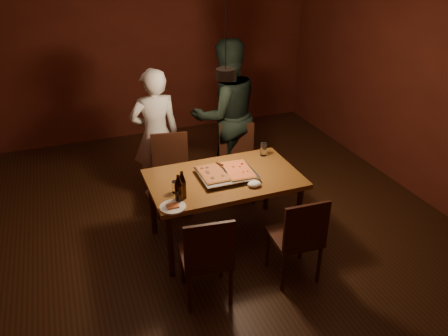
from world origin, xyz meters
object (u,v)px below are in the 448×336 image
object	(u,v)px
beer_bottle_a	(179,189)
beer_bottle_b	(182,185)
dining_table	(224,183)
chair_far_right	(237,154)
pizza_tray	(227,175)
diner_white	(156,135)
plate_slice	(173,207)
chair_far_left	(171,165)
chair_near_left	(207,252)
pendant_lamp	(226,73)
diner_dark	(226,115)
chair_near_right	(299,233)

from	to	relation	value
beer_bottle_a	beer_bottle_b	bearing A→B (deg)	47.52
dining_table	chair_far_right	world-z (taller)	chair_far_right
pizza_tray	beer_bottle_b	bearing A→B (deg)	-160.56
dining_table	diner_white	bearing A→B (deg)	109.94
plate_slice	diner_white	xyz separation A→B (m)	(0.20, 1.52, 0.04)
dining_table	plate_slice	xyz separation A→B (m)	(-0.62, -0.37, 0.08)
dining_table	pizza_tray	world-z (taller)	pizza_tray
chair_far_left	chair_near_left	bearing A→B (deg)	95.85
pizza_tray	beer_bottle_a	bearing A→B (deg)	-157.91
chair_far_right	chair_near_left	xyz separation A→B (m)	(-0.94, -1.63, 0.00)
pizza_tray	diner_white	distance (m)	1.25
dining_table	chair_far_left	world-z (taller)	chair_far_left
chair_far_left	beer_bottle_a	xyz separation A→B (m)	(-0.21, -1.12, 0.35)
diner_white	pendant_lamp	size ratio (longest dim) A/B	1.45
chair_near_left	diner_white	xyz separation A→B (m)	(0.03, 1.96, 0.26)
dining_table	diner_dark	distance (m)	1.29
pizza_tray	pendant_lamp	xyz separation A→B (m)	(0.04, 0.13, 0.99)
chair_far_left	pendant_lamp	bearing A→B (deg)	129.52
pendant_lamp	beer_bottle_a	bearing A→B (deg)	-145.80
diner_white	pizza_tray	bearing A→B (deg)	108.56
dining_table	beer_bottle_a	size ratio (longest dim) A/B	5.54
chair_far_left	beer_bottle_b	xyz separation A→B (m)	(-0.16, -1.06, 0.35)
chair_near_right	chair_far_left	bearing A→B (deg)	116.93
beer_bottle_b	diner_dark	xyz separation A→B (m)	(0.96, 1.40, 0.04)
beer_bottle_a	plate_slice	world-z (taller)	beer_bottle_a
chair_far_left	dining_table	bearing A→B (deg)	121.95
pizza_tray	plate_slice	distance (m)	0.74
beer_bottle_b	diner_dark	bearing A→B (deg)	55.56
dining_table	chair_near_right	xyz separation A→B (m)	(0.40, -0.83, -0.14)
chair_far_right	diner_white	bearing A→B (deg)	-2.95
chair_near_left	beer_bottle_a	size ratio (longest dim) A/B	1.79
chair_near_left	pizza_tray	bearing A→B (deg)	66.13
chair_far_right	diner_dark	distance (m)	0.52
beer_bottle_a	chair_far_left	bearing A→B (deg)	79.51
plate_slice	dining_table	bearing A→B (deg)	30.39
chair_far_left	diner_white	xyz separation A→B (m)	(-0.09, 0.33, 0.26)
chair_near_left	diner_dark	xyz separation A→B (m)	(0.92, 1.97, 0.39)
pendant_lamp	chair_far_left	bearing A→B (deg)	119.42
chair_near_right	pendant_lamp	xyz separation A→B (m)	(-0.34, 0.96, 1.22)
chair_near_left	chair_near_right	xyz separation A→B (m)	(0.86, -0.03, 0.00)
chair_far_right	plate_slice	size ratio (longest dim) A/B	2.24
chair_far_right	diner_white	size ratio (longest dim) A/B	0.33
pendant_lamp	diner_white	bearing A→B (deg)	115.14
pizza_tray	diner_white	world-z (taller)	diner_white
dining_table	beer_bottle_a	bearing A→B (deg)	-152.24
pendant_lamp	chair_near_left	bearing A→B (deg)	-119.24
chair_far_right	chair_near_right	xyz separation A→B (m)	(-0.09, -1.66, 0.00)
beer_bottle_b	diner_white	world-z (taller)	diner_white
chair_far_right	chair_near_left	distance (m)	1.88
chair_near_right	diner_white	world-z (taller)	diner_white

